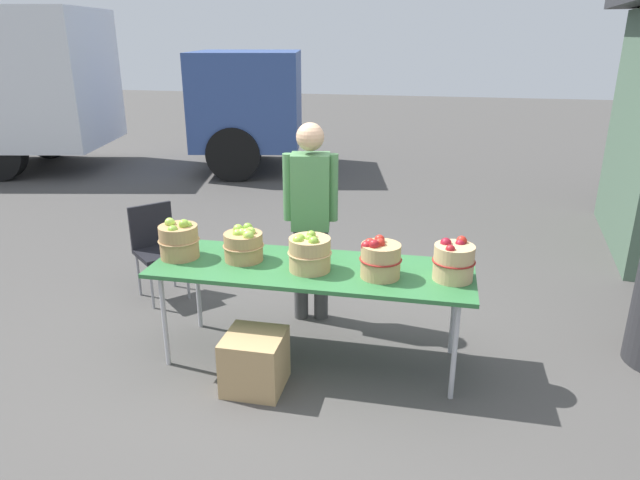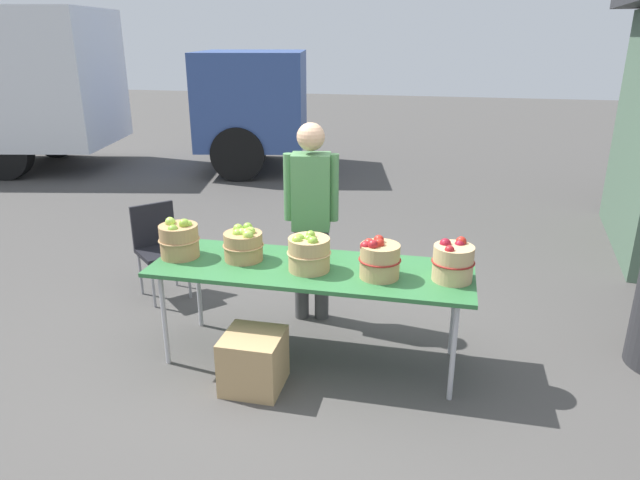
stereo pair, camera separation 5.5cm
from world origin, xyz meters
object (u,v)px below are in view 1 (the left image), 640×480
object	(u,v)px
apple_basket_green_1	(244,245)
folding_chair	(157,244)
box_truck	(44,85)
apple_basket_red_0	(380,259)
apple_basket_red_1	(454,261)
market_table	(311,272)
apple_basket_green_0	(179,240)
produce_crate	(255,361)
apple_basket_green_2	(310,253)
vendor_adult	(311,208)

from	to	relation	value
apple_basket_green_1	folding_chair	xyz separation A→B (m)	(-1.12, 0.78, -0.36)
apple_basket_green_1	box_truck	distance (m)	7.78
apple_basket_red_0	apple_basket_red_1	xyz separation A→B (m)	(0.49, 0.06, -0.00)
market_table	apple_basket_green_0	xyz separation A→B (m)	(-1.00, -0.01, 0.18)
apple_basket_green_1	produce_crate	distance (m)	0.85
apple_basket_red_0	box_truck	bearing A→B (deg)	139.82
apple_basket_green_1	apple_basket_green_2	xyz separation A→B (m)	(0.52, -0.09, 0.01)
vendor_adult	apple_basket_green_0	bearing A→B (deg)	28.47
apple_basket_green_0	vendor_adult	world-z (taller)	vendor_adult
apple_basket_green_2	box_truck	distance (m)	8.22
apple_basket_red_0	produce_crate	distance (m)	1.11
box_truck	folding_chair	distance (m)	6.49
apple_basket_green_1	vendor_adult	size ratio (longest dim) A/B	0.18
box_truck	produce_crate	size ratio (longest dim) A/B	19.95
apple_basket_green_2	box_truck	world-z (taller)	box_truck
apple_basket_green_1	vendor_adult	xyz separation A→B (m)	(0.36, 0.62, 0.12)
apple_basket_green_2	vendor_adult	xyz separation A→B (m)	(-0.15, 0.71, 0.11)
box_truck	produce_crate	world-z (taller)	box_truck
market_table	apple_basket_green_2	distance (m)	0.18
box_truck	produce_crate	distance (m)	8.35
apple_basket_green_1	apple_basket_red_1	world-z (taller)	apple_basket_red_1
box_truck	apple_basket_green_2	bearing A→B (deg)	-53.78
market_table	apple_basket_green_1	size ratio (longest dim) A/B	7.57
apple_basket_green_0	produce_crate	world-z (taller)	apple_basket_green_0
box_truck	produce_crate	xyz separation A→B (m)	(5.76, -5.90, -1.29)
market_table	produce_crate	world-z (taller)	market_table
apple_basket_green_1	produce_crate	xyz separation A→B (m)	(0.21, -0.48, -0.67)
market_table	vendor_adult	distance (m)	0.73
folding_chair	produce_crate	bearing A→B (deg)	-90.95
apple_basket_red_0	box_truck	xyz separation A→B (m)	(-6.56, 5.54, 0.60)
apple_basket_red_0	box_truck	size ratio (longest dim) A/B	0.04
apple_basket_red_1	vendor_adult	distance (m)	1.32
market_table	box_truck	distance (m)	8.20
folding_chair	market_table	bearing A→B (deg)	-74.13
market_table	vendor_adult	size ratio (longest dim) A/B	1.37
apple_basket_green_0	box_truck	size ratio (longest dim) A/B	0.04
apple_basket_red_1	apple_basket_green_2	bearing A→B (deg)	-177.45
apple_basket_green_1	vendor_adult	distance (m)	0.73
apple_basket_red_0	apple_basket_red_1	size ratio (longest dim) A/B	1.00
apple_basket_green_0	folding_chair	distance (m)	1.11
vendor_adult	box_truck	size ratio (longest dim) A/B	0.21
vendor_adult	apple_basket_green_2	bearing A→B (deg)	92.79
apple_basket_green_1	produce_crate	size ratio (longest dim) A/B	0.76
apple_basket_red_1	market_table	bearing A→B (deg)	179.45
folding_chair	produce_crate	distance (m)	1.86
apple_basket_green_0	apple_basket_red_1	xyz separation A→B (m)	(1.99, 0.00, -0.01)
apple_basket_green_2	vendor_adult	world-z (taller)	vendor_adult
apple_basket_green_2	vendor_adult	distance (m)	0.73
market_table	folding_chair	world-z (taller)	folding_chair
vendor_adult	apple_basket_red_0	bearing A→B (deg)	122.27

